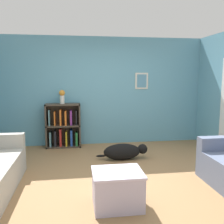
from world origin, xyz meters
name	(u,v)px	position (x,y,z in m)	size (l,w,h in m)	color
ground_plane	(116,179)	(0.00, 0.00, 0.00)	(14.00, 14.00, 0.00)	#997047
wall_back	(101,91)	(0.00, 2.25, 1.30)	(5.60, 0.13, 2.60)	#609EB7
bookshelf	(64,127)	(-0.92, 2.04, 0.48)	(0.81, 0.32, 1.03)	#42382D
coffee_table	(117,188)	(-0.11, -0.87, 0.25)	(0.64, 0.52, 0.47)	#BCB2D1
dog	(124,151)	(0.32, 0.92, 0.17)	(1.05, 0.29, 0.33)	black
vase	(62,96)	(-0.93, 2.02, 1.21)	(0.14, 0.14, 0.32)	silver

